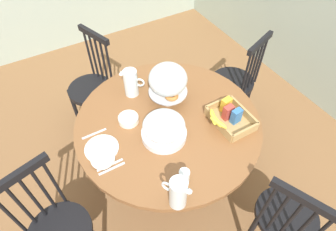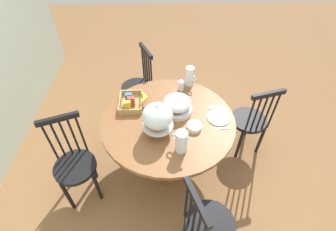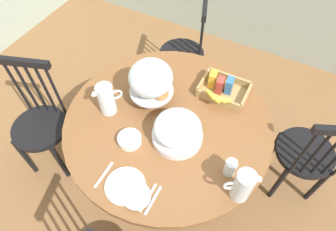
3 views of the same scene
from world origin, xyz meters
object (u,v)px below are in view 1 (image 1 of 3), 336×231
(pastry_stand_with_dome, at_px, (168,81))
(cereal_bowl, at_px, (128,119))
(milk_pitcher, at_px, (178,194))
(windsor_chair_by_cabinet, at_px, (92,88))
(china_plate_small, at_px, (103,159))
(china_plate_large, at_px, (102,148))
(orange_juice_pitcher, at_px, (131,84))
(fruit_platter_covered, at_px, (164,128))
(drinking_glass, at_px, (184,177))
(dining_table, at_px, (168,137))
(windsor_chair_facing_door, at_px, (58,230))
(windsor_chair_near_window, at_px, (235,83))
(windsor_chair_far_side, at_px, (285,219))
(cereal_basket, at_px, (229,117))

(pastry_stand_with_dome, height_order, cereal_bowl, pastry_stand_with_dome)
(pastry_stand_with_dome, height_order, milk_pitcher, pastry_stand_with_dome)
(windsor_chair_by_cabinet, relative_size, china_plate_small, 6.50)
(pastry_stand_with_dome, height_order, china_plate_large, pastry_stand_with_dome)
(orange_juice_pitcher, height_order, china_plate_small, orange_juice_pitcher)
(windsor_chair_by_cabinet, height_order, fruit_platter_covered, windsor_chair_by_cabinet)
(pastry_stand_with_dome, xyz_separation_m, drinking_glass, (0.63, -0.25, -0.14))
(china_plate_small, bearing_deg, pastry_stand_with_dome, 112.43)
(windsor_chair_by_cabinet, xyz_separation_m, orange_juice_pitcher, (0.54, 0.19, 0.38))
(dining_table, bearing_deg, windsor_chair_facing_door, -76.24)
(pastry_stand_with_dome, xyz_separation_m, china_plate_large, (0.17, -0.59, -0.19))
(windsor_chair_near_window, distance_m, milk_pitcher, 1.49)
(windsor_chair_far_side, distance_m, china_plate_small, 1.22)
(orange_juice_pitcher, bearing_deg, dining_table, 15.19)
(china_plate_large, xyz_separation_m, china_plate_small, (0.09, -0.02, 0.01))
(windsor_chair_near_window, xyz_separation_m, windsor_chair_by_cabinet, (-0.60, -1.19, 0.00))
(fruit_platter_covered, height_order, milk_pitcher, milk_pitcher)
(dining_table, distance_m, china_plate_large, 0.53)
(windsor_chair_by_cabinet, distance_m, china_plate_small, 1.06)
(windsor_chair_near_window, distance_m, fruit_platter_covered, 1.14)
(windsor_chair_facing_door, bearing_deg, china_plate_large, 117.72)
(windsor_chair_near_window, distance_m, windsor_chair_far_side, 1.30)
(cereal_basket, bearing_deg, drinking_glass, -64.59)
(windsor_chair_far_side, relative_size, fruit_platter_covered, 3.25)
(cereal_bowl, height_order, drinking_glass, drinking_glass)
(china_plate_large, bearing_deg, windsor_chair_far_side, 43.96)
(dining_table, bearing_deg, orange_juice_pitcher, -164.81)
(windsor_chair_far_side, height_order, fruit_platter_covered, windsor_chair_far_side)
(dining_table, xyz_separation_m, china_plate_small, (0.09, -0.52, 0.21))
(orange_juice_pitcher, bearing_deg, cereal_basket, 38.21)
(windsor_chair_far_side, xyz_separation_m, milk_pitcher, (-0.33, -0.61, 0.39))
(windsor_chair_near_window, distance_m, china_plate_small, 1.50)
(windsor_chair_far_side, xyz_separation_m, cereal_bowl, (-1.01, -0.60, 0.31))
(windsor_chair_by_cabinet, xyz_separation_m, drinking_glass, (1.37, 0.13, 0.34))
(windsor_chair_far_side, bearing_deg, cereal_bowl, -149.18)
(cereal_basket, bearing_deg, windsor_chair_facing_door, -89.45)
(cereal_bowl, bearing_deg, windsor_chair_by_cabinet, -176.77)
(pastry_stand_with_dome, bearing_deg, milk_pitcher, -26.11)
(windsor_chair_by_cabinet, bearing_deg, cereal_basket, 29.97)
(dining_table, height_order, orange_juice_pitcher, orange_juice_pitcher)
(fruit_platter_covered, bearing_deg, windsor_chair_far_side, 30.40)
(fruit_platter_covered, relative_size, china_plate_large, 1.36)
(cereal_basket, bearing_deg, china_plate_large, -104.17)
(pastry_stand_with_dome, xyz_separation_m, milk_pitcher, (0.72, -0.35, -0.10))
(fruit_platter_covered, height_order, china_plate_large, fruit_platter_covered)
(windsor_chair_far_side, bearing_deg, china_plate_large, -136.04)
(milk_pitcher, distance_m, china_plate_large, 0.61)
(windsor_chair_facing_door, height_order, drinking_glass, windsor_chair_facing_door)
(windsor_chair_near_window, distance_m, windsor_chair_facing_door, 1.90)
(windsor_chair_by_cabinet, relative_size, fruit_platter_covered, 3.25)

